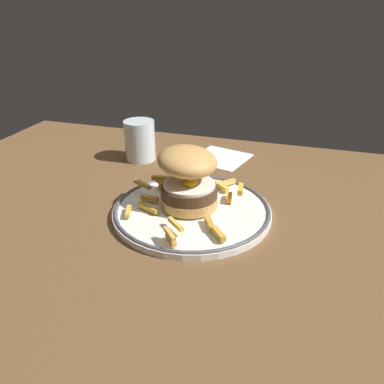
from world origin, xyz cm
name	(u,v)px	position (x,y,z in cm)	size (l,w,h in cm)	color
ground_plane	(171,218)	(0.00, 0.00, -2.00)	(117.86, 85.59, 4.00)	brown
dinner_plate	(192,210)	(4.51, -0.56, 0.84)	(29.31, 29.31, 1.60)	white
burger	(188,177)	(3.50, 0.31, 7.05)	(13.67, 13.37, 11.22)	tan
fries_pile	(186,199)	(3.04, 0.26, 2.53)	(21.76, 26.81, 2.84)	gold
water_glass	(140,143)	(-15.64, 21.72, 4.12)	(7.38, 7.38, 9.67)	silver
napkin	(220,158)	(3.12, 27.95, 0.20)	(12.57, 12.72, 0.40)	white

